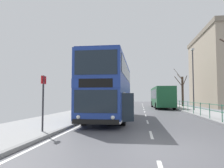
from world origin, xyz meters
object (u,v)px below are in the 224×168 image
(background_bus_far_lane, at_px, (162,97))
(bus_stop_sign_near, at_px, (43,97))
(street_lamp_far_side, at_px, (193,74))
(bare_tree_far_01, at_px, (182,90))
(double_decker_bus_main, at_px, (110,89))

(background_bus_far_lane, xyz_separation_m, bus_stop_sign_near, (-7.55, -23.40, -0.01))
(street_lamp_far_side, xyz_separation_m, bare_tree_far_01, (0.78, 10.51, -1.58))
(background_bus_far_lane, distance_m, bus_stop_sign_near, 24.59)
(double_decker_bus_main, bearing_deg, street_lamp_far_side, 50.60)
(double_decker_bus_main, distance_m, street_lamp_far_side, 13.53)
(double_decker_bus_main, bearing_deg, background_bus_far_lane, 72.13)
(background_bus_far_lane, xyz_separation_m, street_lamp_far_side, (3.03, -6.55, 2.72))
(background_bus_far_lane, distance_m, bare_tree_far_01, 5.61)
(double_decker_bus_main, relative_size, background_bus_far_lane, 1.01)
(bus_stop_sign_near, distance_m, bare_tree_far_01, 29.65)
(double_decker_bus_main, bearing_deg, bus_stop_sign_near, -107.96)
(street_lamp_far_side, distance_m, bare_tree_far_01, 10.66)
(bus_stop_sign_near, relative_size, bare_tree_far_01, 0.39)
(double_decker_bus_main, bearing_deg, bare_tree_far_01, 66.05)
(bare_tree_far_01, bearing_deg, bus_stop_sign_near, -112.56)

